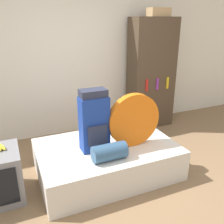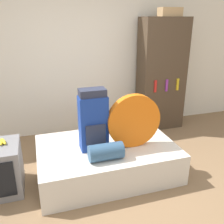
{
  "view_description": "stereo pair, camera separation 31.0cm",
  "coord_description": "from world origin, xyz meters",
  "px_view_note": "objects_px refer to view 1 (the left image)",
  "views": [
    {
      "loc": [
        -1.16,
        -2.09,
        1.95
      ],
      "look_at": [
        0.0,
        0.57,
        0.86
      ],
      "focal_mm": 40.0,
      "sensor_mm": 36.0,
      "label": 1
    },
    {
      "loc": [
        -0.87,
        -2.2,
        1.95
      ],
      "look_at": [
        0.0,
        0.57,
        0.86
      ],
      "focal_mm": 40.0,
      "sensor_mm": 36.0,
      "label": 2
    }
  ],
  "objects_px": {
    "backpack": "(94,121)",
    "bookshelf": "(151,74)",
    "tent_bag": "(134,120)",
    "cardboard_box": "(159,12)",
    "sleeping_roll": "(109,152)"
  },
  "relations": [
    {
      "from": "backpack",
      "to": "bookshelf",
      "type": "relative_size",
      "value": 0.39
    },
    {
      "from": "tent_bag",
      "to": "cardboard_box",
      "type": "bearing_deg",
      "value": 48.83
    },
    {
      "from": "cardboard_box",
      "to": "backpack",
      "type": "bearing_deg",
      "value": -143.52
    },
    {
      "from": "tent_bag",
      "to": "cardboard_box",
      "type": "height_order",
      "value": "cardboard_box"
    },
    {
      "from": "tent_bag",
      "to": "cardboard_box",
      "type": "relative_size",
      "value": 1.85
    },
    {
      "from": "sleeping_roll",
      "to": "cardboard_box",
      "type": "distance_m",
      "value": 2.66
    },
    {
      "from": "sleeping_roll",
      "to": "bookshelf",
      "type": "xyz_separation_m",
      "value": [
        1.49,
        1.54,
        0.48
      ]
    },
    {
      "from": "backpack",
      "to": "sleeping_roll",
      "type": "height_order",
      "value": "backpack"
    },
    {
      "from": "bookshelf",
      "to": "tent_bag",
      "type": "bearing_deg",
      "value": -128.9
    },
    {
      "from": "backpack",
      "to": "tent_bag",
      "type": "xyz_separation_m",
      "value": [
        0.5,
        -0.09,
        -0.03
      ]
    },
    {
      "from": "sleeping_roll",
      "to": "bookshelf",
      "type": "height_order",
      "value": "bookshelf"
    },
    {
      "from": "tent_bag",
      "to": "sleeping_roll",
      "type": "height_order",
      "value": "tent_bag"
    },
    {
      "from": "tent_bag",
      "to": "bookshelf",
      "type": "xyz_separation_m",
      "value": [
        1.07,
        1.32,
        0.24
      ]
    },
    {
      "from": "backpack",
      "to": "sleeping_roll",
      "type": "bearing_deg",
      "value": -77.49
    },
    {
      "from": "backpack",
      "to": "tent_bag",
      "type": "bearing_deg",
      "value": -10.16
    }
  ]
}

